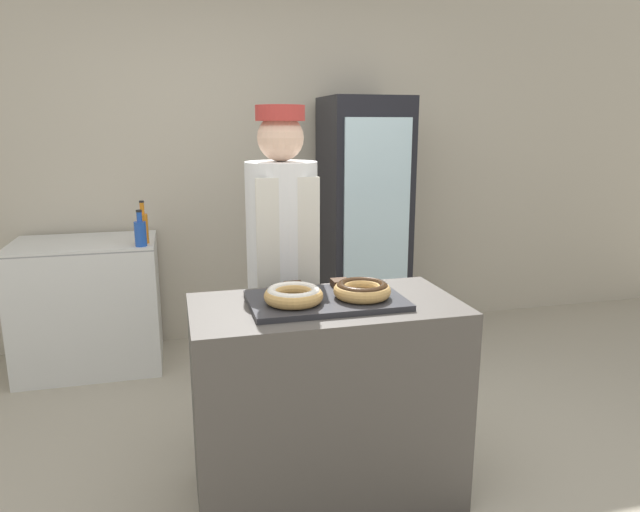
% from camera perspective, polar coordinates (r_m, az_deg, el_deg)
% --- Properties ---
extents(ground_plane, '(14.00, 14.00, 0.00)m').
position_cam_1_polar(ground_plane, '(2.79, 0.56, -22.46)').
color(ground_plane, '#A89E89').
extents(wall_back, '(8.00, 0.06, 2.70)m').
position_cam_1_polar(wall_back, '(4.37, -6.79, 9.37)').
color(wall_back, '#BCB29E').
rests_on(wall_back, ground_plane).
extents(display_counter, '(1.12, 0.59, 0.89)m').
position_cam_1_polar(display_counter, '(2.56, 0.58, -14.30)').
color(display_counter, '#4C4742').
rests_on(display_counter, ground_plane).
extents(serving_tray, '(0.64, 0.39, 0.02)m').
position_cam_1_polar(serving_tray, '(2.38, 0.61, -4.46)').
color(serving_tray, '#2D2D33').
rests_on(serving_tray, display_counter).
extents(donut_light_glaze, '(0.24, 0.24, 0.07)m').
position_cam_1_polar(donut_light_glaze, '(2.30, -2.66, -3.86)').
color(donut_light_glaze, tan).
rests_on(donut_light_glaze, serving_tray).
extents(donut_chocolate_glaze, '(0.24, 0.24, 0.07)m').
position_cam_1_polar(donut_chocolate_glaze, '(2.38, 4.23, -3.34)').
color(donut_chocolate_glaze, tan).
rests_on(donut_chocolate_glaze, serving_tray).
extents(brownie_back_left, '(0.08, 0.08, 0.03)m').
position_cam_1_polar(brownie_back_left, '(2.49, -2.63, -3.05)').
color(brownie_back_left, '#382111').
rests_on(brownie_back_left, serving_tray).
extents(brownie_back_right, '(0.08, 0.08, 0.03)m').
position_cam_1_polar(brownie_back_right, '(2.54, 2.05, -2.72)').
color(brownie_back_right, '#382111').
rests_on(brownie_back_right, serving_tray).
extents(baker_person, '(0.35, 0.35, 1.71)m').
position_cam_1_polar(baker_person, '(2.85, -3.75, -1.38)').
color(baker_person, '#4C4C51').
rests_on(baker_person, ground_plane).
extents(beverage_fridge, '(0.58, 0.59, 1.81)m').
position_cam_1_polar(beverage_fridge, '(4.22, 4.33, 3.24)').
color(beverage_fridge, black).
rests_on(beverage_fridge, ground_plane).
extents(chest_freezer, '(0.91, 0.64, 0.87)m').
position_cam_1_polar(chest_freezer, '(4.16, -22.10, -4.49)').
color(chest_freezer, silver).
rests_on(chest_freezer, ground_plane).
extents(bottle_blue, '(0.07, 0.07, 0.23)m').
position_cam_1_polar(bottle_blue, '(3.75, -17.53, 2.28)').
color(bottle_blue, '#1E4CB2').
rests_on(bottle_blue, chest_freezer).
extents(bottle_orange, '(0.06, 0.06, 0.28)m').
position_cam_1_polar(bottle_orange, '(3.84, -17.26, 2.80)').
color(bottle_orange, orange).
rests_on(bottle_orange, chest_freezer).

